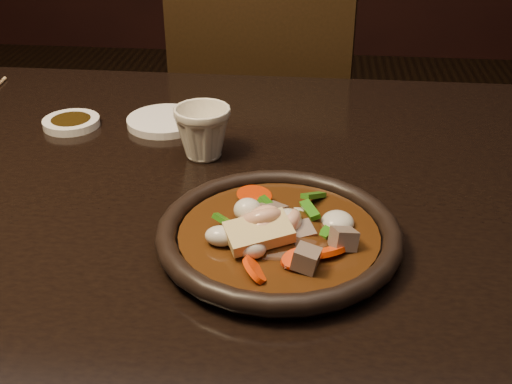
# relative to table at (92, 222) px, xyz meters

# --- Properties ---
(table) EXTENTS (1.60, 0.90, 0.75)m
(table) POSITION_rel_table_xyz_m (0.00, 0.00, 0.00)
(table) COLOR black
(table) RESTS_ON floor
(chair) EXTENTS (0.49, 0.49, 0.91)m
(chair) POSITION_rel_table_xyz_m (0.21, 0.68, -0.18)
(chair) COLOR black
(chair) RESTS_ON floor
(plate) EXTENTS (0.29, 0.29, 0.03)m
(plate) POSITION_rel_table_xyz_m (0.29, -0.15, 0.09)
(plate) COLOR black
(plate) RESTS_ON table
(stirfry) EXTENTS (0.17, 0.21, 0.07)m
(stirfry) POSITION_rel_table_xyz_m (0.28, -0.15, 0.10)
(stirfry) COLOR #371C0A
(stirfry) RESTS_ON plate
(soy_dish) EXTENTS (0.09, 0.09, 0.01)m
(soy_dish) POSITION_rel_table_xyz_m (-0.08, 0.17, 0.08)
(soy_dish) COLOR white
(soy_dish) RESTS_ON table
(saucer_right) EXTENTS (0.13, 0.13, 0.01)m
(saucer_right) POSITION_rel_table_xyz_m (0.07, 0.19, 0.08)
(saucer_right) COLOR white
(saucer_right) RESTS_ON table
(tea_cup) EXTENTS (0.11, 0.10, 0.08)m
(tea_cup) POSITION_rel_table_xyz_m (0.16, 0.08, 0.12)
(tea_cup) COLOR silver
(tea_cup) RESTS_ON table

